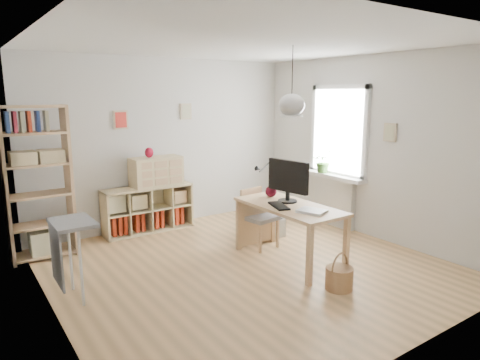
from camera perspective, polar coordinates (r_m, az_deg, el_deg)
ground at (r=5.50m, az=0.94°, el=-11.43°), size 4.50×4.50×0.00m
room_shell at (r=5.29m, az=6.90°, el=9.90°), size 4.50×4.50×4.50m
window_unit at (r=7.03m, az=13.06°, el=6.35°), size 0.07×1.16×1.46m
radiator at (r=7.19m, az=12.46°, el=-2.82°), size 0.10×0.80×0.80m
windowsill at (r=7.06m, az=12.33°, el=0.51°), size 0.22×1.20×0.06m
desk at (r=5.49m, az=6.56°, el=-4.26°), size 0.70×1.50×0.75m
cube_shelf at (r=6.92m, az=-12.41°, el=-4.24°), size 1.40×0.38×0.72m
tall_bookshelf at (r=6.08m, az=-25.44°, el=0.39°), size 0.80×0.38×2.00m
side_table at (r=4.79m, az=-22.10°, el=-7.28°), size 0.40×0.55×0.85m
chair at (r=6.05m, az=2.34°, el=-4.55°), size 0.46×0.46×0.83m
wicker_basket at (r=4.98m, az=13.09°, el=-12.52°), size 0.31×0.31×0.43m
storage_chest at (r=6.58m, az=3.06°, el=-5.82°), size 0.57×0.64×0.57m
monitor at (r=5.55m, az=6.42°, el=0.17°), size 0.25×0.63×0.55m
keyboard at (r=5.37m, az=5.20°, el=-3.45°), size 0.28×0.44×0.02m
task_lamp at (r=5.91m, az=3.25°, el=0.76°), size 0.40×0.15×0.43m
yarn_ball at (r=5.85m, az=4.15°, el=-1.53°), size 0.15×0.15×0.15m
paper_tray at (r=5.16m, az=9.57°, el=-4.12°), size 0.35×0.38×0.03m
drawer_chest at (r=6.81m, az=-11.11°, el=1.14°), size 0.80×0.39×0.45m
red_vase at (r=6.72m, az=-12.03°, el=3.60°), size 0.13×0.13×0.16m
potted_plant at (r=7.17m, az=10.95°, el=2.46°), size 0.42×0.40×0.37m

